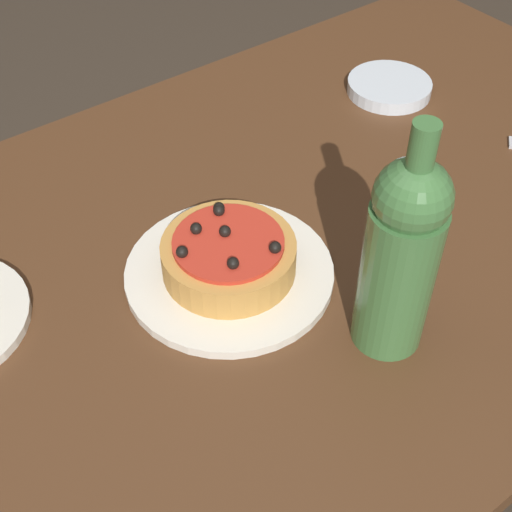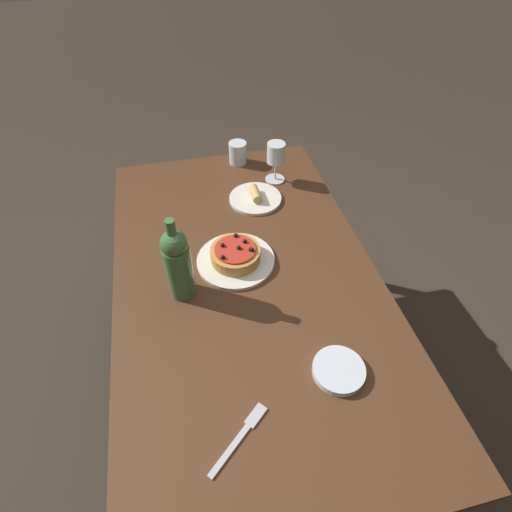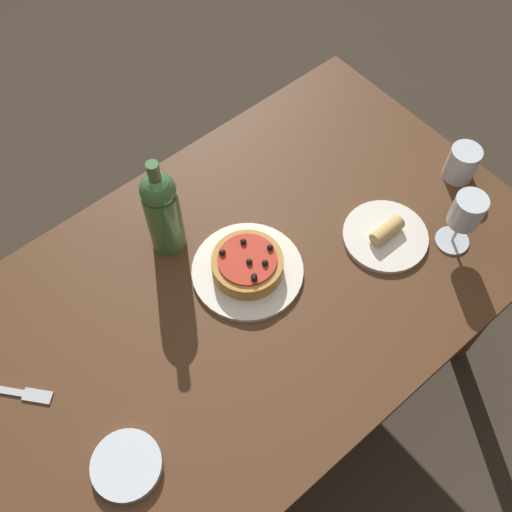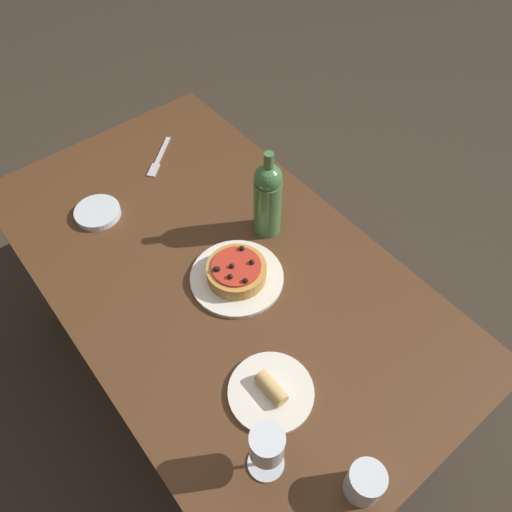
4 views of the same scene
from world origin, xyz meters
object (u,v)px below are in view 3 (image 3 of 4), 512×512
(water_cup, at_px, (462,163))
(side_plate, at_px, (385,235))
(wine_glass, at_px, (466,213))
(fork, at_px, (12,392))
(dinner_plate, at_px, (248,271))
(wine_bottle, at_px, (163,211))
(pizza, at_px, (247,264))
(dining_table, at_px, (231,312))
(side_bowl, at_px, (127,466))

(water_cup, distance_m, side_plate, 0.27)
(wine_glass, distance_m, fork, 1.02)
(dinner_plate, distance_m, wine_bottle, 0.23)
(pizza, bearing_deg, side_plate, 156.10)
(water_cup, bearing_deg, dining_table, -8.86)
(wine_bottle, height_order, fork, wine_bottle)
(dining_table, height_order, side_bowl, side_bowl)
(wine_bottle, relative_size, fork, 1.75)
(fork, bearing_deg, dinner_plate, 39.88)
(wine_glass, height_order, side_plate, wine_glass)
(wine_bottle, bearing_deg, dinner_plate, 116.34)
(wine_glass, xyz_separation_m, water_cup, (-0.16, -0.12, -0.07))
(dinner_plate, bearing_deg, pizza, 59.22)
(dining_table, distance_m, dinner_plate, 0.12)
(dining_table, height_order, side_plate, side_plate)
(pizza, distance_m, side_bowl, 0.48)
(dinner_plate, bearing_deg, side_plate, 156.09)
(side_bowl, bearing_deg, dinner_plate, -157.92)
(side_bowl, height_order, side_plate, side_plate)
(dining_table, distance_m, fork, 0.49)
(water_cup, bearing_deg, pizza, -11.93)
(dinner_plate, height_order, wine_glass, wine_glass)
(dining_table, height_order, fork, fork)
(dinner_plate, height_order, wine_bottle, wine_bottle)
(dining_table, height_order, dinner_plate, dinner_plate)
(wine_glass, bearing_deg, fork, -19.19)
(dinner_plate, xyz_separation_m, pizza, (0.00, 0.00, 0.03))
(dining_table, relative_size, dinner_plate, 5.70)
(dinner_plate, relative_size, side_bowl, 1.87)
(water_cup, height_order, fork, water_cup)
(dining_table, xyz_separation_m, wine_glass, (-0.48, 0.22, 0.20))
(wine_bottle, xyz_separation_m, water_cup, (-0.66, 0.30, -0.08))
(wine_glass, bearing_deg, dining_table, -24.51)
(pizza, xyz_separation_m, side_bowl, (0.44, 0.18, -0.02))
(dining_table, relative_size, side_bowl, 10.65)
(pizza, bearing_deg, wine_glass, 149.82)
(dining_table, bearing_deg, side_plate, 163.04)
(pizza, height_order, water_cup, water_cup)
(dining_table, bearing_deg, fork, -13.36)
(dinner_plate, height_order, fork, dinner_plate)
(wine_bottle, bearing_deg, fork, 10.82)
(dining_table, bearing_deg, wine_bottle, -84.27)
(pizza, relative_size, fork, 0.99)
(side_bowl, bearing_deg, wine_bottle, -134.85)
(pizza, bearing_deg, wine_bottle, -63.68)
(pizza, relative_size, wine_glass, 0.99)
(pizza, relative_size, water_cup, 1.75)
(fork, bearing_deg, pizza, 39.88)
(dinner_plate, relative_size, side_plate, 1.27)
(side_plate, bearing_deg, dining_table, -16.96)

